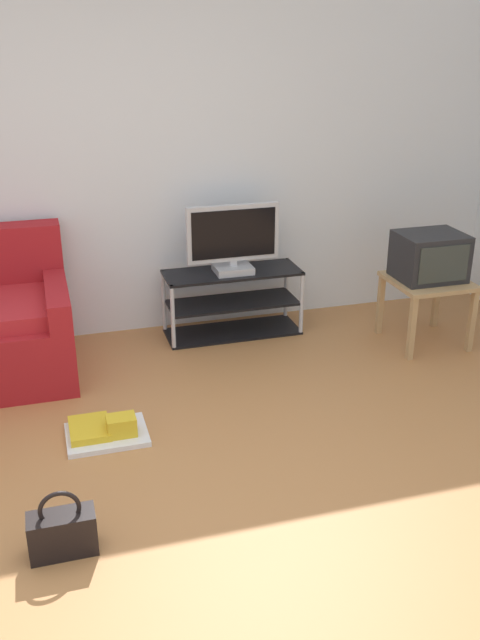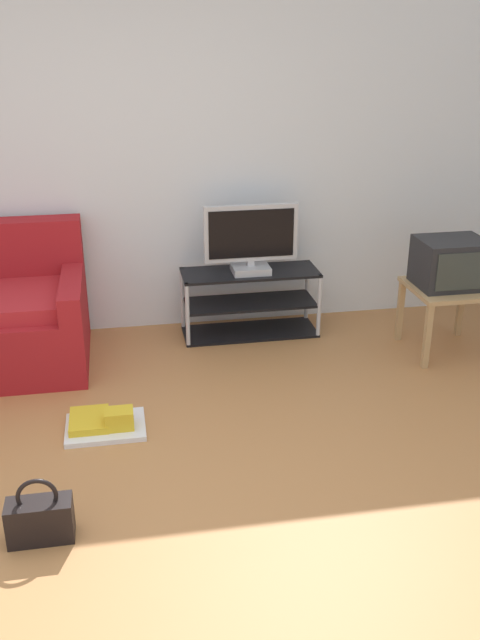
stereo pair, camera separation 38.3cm
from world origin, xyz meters
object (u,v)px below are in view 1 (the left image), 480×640
at_px(floor_tray, 106,431).
at_px(handbag, 62,532).
at_px(flat_tv, 233,240).
at_px(side_table, 427,289).
at_px(tv_stand, 232,302).
at_px(crt_tv, 430,256).

bearing_deg(floor_tray, handbag, -107.44).
bearing_deg(floor_tray, flat_tv, 47.56).
bearing_deg(floor_tray, side_table, 15.53).
xyz_separation_m(tv_stand, floor_tray, (-1.07, -1.19, -0.20)).
distance_m(flat_tv, floor_tray, 1.73).
xyz_separation_m(tv_stand, flat_tv, (0.00, -0.02, 0.48)).
relative_size(flat_tv, handbag, 2.09).
height_order(handbag, floor_tray, handbag).
height_order(side_table, handbag, side_table).
xyz_separation_m(flat_tv, floor_tray, (-1.07, -1.17, -0.68)).
bearing_deg(handbag, flat_tv, 56.71).
bearing_deg(handbag, floor_tray, 72.56).
height_order(flat_tv, floor_tray, flat_tv).
relative_size(side_table, crt_tv, 1.17).
relative_size(crt_tv, floor_tray, 1.01).
relative_size(tv_stand, floor_tray, 2.21).
xyz_separation_m(tv_stand, handbag, (-1.35, -2.08, -0.13)).
bearing_deg(flat_tv, handbag, -123.29).
bearing_deg(tv_stand, side_table, -23.01).
distance_m(crt_tv, handbag, 3.09).
xyz_separation_m(tv_stand, side_table, (1.28, -0.54, 0.16)).
xyz_separation_m(flat_tv, side_table, (1.28, -0.52, -0.32)).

